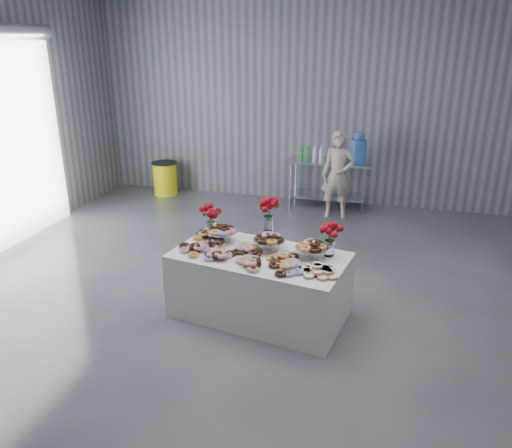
# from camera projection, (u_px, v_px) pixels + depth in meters

# --- Properties ---
(ground) EXTENTS (9.00, 9.00, 0.00)m
(ground) POSITION_uv_depth(u_px,v_px,m) (237.00, 316.00, 5.72)
(ground) COLOR #3D4045
(ground) RESTS_ON ground
(room_walls) EXTENTS (8.04, 9.04, 4.02)m
(room_walls) POSITION_uv_depth(u_px,v_px,m) (210.00, 76.00, 4.91)
(room_walls) COLOR slate
(room_walls) RESTS_ON ground
(display_table) EXTENTS (2.04, 1.31, 0.75)m
(display_table) POSITION_uv_depth(u_px,v_px,m) (259.00, 285.00, 5.62)
(display_table) COLOR white
(display_table) RESTS_ON ground
(prep_table) EXTENTS (1.50, 0.60, 0.90)m
(prep_table) POSITION_uv_depth(u_px,v_px,m) (328.00, 175.00, 9.08)
(prep_table) COLOR silver
(prep_table) RESTS_ON ground
(donut_mounds) EXTENTS (1.92, 1.10, 0.09)m
(donut_mounds) POSITION_uv_depth(u_px,v_px,m) (258.00, 253.00, 5.43)
(donut_mounds) COLOR #D6974E
(donut_mounds) RESTS_ON display_table
(cake_stand_left) EXTENTS (0.36, 0.36, 0.17)m
(cake_stand_left) POSITION_uv_depth(u_px,v_px,m) (222.00, 230.00, 5.79)
(cake_stand_left) COLOR silver
(cake_stand_left) RESTS_ON display_table
(cake_stand_mid) EXTENTS (0.36, 0.36, 0.17)m
(cake_stand_mid) POSITION_uv_depth(u_px,v_px,m) (269.00, 239.00, 5.55)
(cake_stand_mid) COLOR silver
(cake_stand_mid) RESTS_ON display_table
(cake_stand_right) EXTENTS (0.36, 0.36, 0.17)m
(cake_stand_right) POSITION_uv_depth(u_px,v_px,m) (312.00, 246.00, 5.35)
(cake_stand_right) COLOR silver
(cake_stand_right) RESTS_ON display_table
(danish_pile) EXTENTS (0.48, 0.48, 0.11)m
(danish_pile) POSITION_uv_depth(u_px,v_px,m) (321.00, 268.00, 5.05)
(danish_pile) COLOR white
(danish_pile) RESTS_ON display_table
(bouquet_left) EXTENTS (0.26, 0.26, 0.42)m
(bouquet_left) POSITION_uv_depth(u_px,v_px,m) (211.00, 213.00, 5.89)
(bouquet_left) COLOR white
(bouquet_left) RESTS_ON display_table
(bouquet_right) EXTENTS (0.26, 0.26, 0.42)m
(bouquet_right) POSITION_uv_depth(u_px,v_px,m) (330.00, 230.00, 5.36)
(bouquet_right) COLOR white
(bouquet_right) RESTS_ON display_table
(bouquet_center) EXTENTS (0.26, 0.26, 0.57)m
(bouquet_center) POSITION_uv_depth(u_px,v_px,m) (268.00, 212.00, 5.67)
(bouquet_center) COLOR silver
(bouquet_center) RESTS_ON display_table
(water_jug) EXTENTS (0.28, 0.28, 0.55)m
(water_jug) POSITION_uv_depth(u_px,v_px,m) (358.00, 148.00, 8.77)
(water_jug) COLOR #4581EC
(water_jug) RESTS_ON prep_table
(drink_bottles) EXTENTS (0.54, 0.08, 0.27)m
(drink_bottles) POSITION_uv_depth(u_px,v_px,m) (311.00, 153.00, 8.92)
(drink_bottles) COLOR #268C33
(drink_bottles) RESTS_ON prep_table
(person) EXTENTS (0.57, 0.40, 1.51)m
(person) POSITION_uv_depth(u_px,v_px,m) (338.00, 175.00, 8.60)
(person) COLOR #CC8C93
(person) RESTS_ON ground
(trash_barrel) EXTENTS (0.51, 0.51, 0.66)m
(trash_barrel) POSITION_uv_depth(u_px,v_px,m) (165.00, 178.00, 9.98)
(trash_barrel) COLOR yellow
(trash_barrel) RESTS_ON ground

